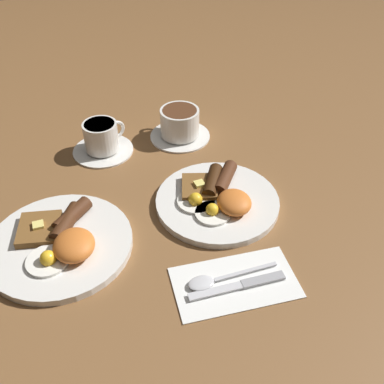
% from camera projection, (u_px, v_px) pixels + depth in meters
% --- Properties ---
extents(ground_plane, '(3.00, 3.00, 0.00)m').
position_uv_depth(ground_plane, '(217.00, 204.00, 0.93)').
color(ground_plane, brown).
extents(breakfast_plate_near, '(0.25, 0.25, 0.05)m').
position_uv_depth(breakfast_plate_near, '(217.00, 199.00, 0.92)').
color(breakfast_plate_near, silver).
rests_on(breakfast_plate_near, ground_plane).
extents(breakfast_plate_far, '(0.27, 0.27, 0.05)m').
position_uv_depth(breakfast_plate_far, '(61.00, 242.00, 0.83)').
color(breakfast_plate_far, silver).
rests_on(breakfast_plate_far, ground_plane).
extents(teacup_near, '(0.15, 0.15, 0.08)m').
position_uv_depth(teacup_near, '(180.00, 125.00, 1.11)').
color(teacup_near, silver).
rests_on(teacup_near, ground_plane).
extents(teacup_far, '(0.14, 0.14, 0.08)m').
position_uv_depth(teacup_far, '(102.00, 140.00, 1.06)').
color(teacup_far, silver).
rests_on(teacup_far, ground_plane).
extents(napkin, '(0.12, 0.22, 0.01)m').
position_uv_depth(napkin, '(235.00, 282.00, 0.78)').
color(napkin, white).
rests_on(napkin, ground_plane).
extents(knife, '(0.03, 0.17, 0.01)m').
position_uv_depth(knife, '(243.00, 285.00, 0.77)').
color(knife, silver).
rests_on(knife, napkin).
extents(spoon, '(0.04, 0.17, 0.01)m').
position_uv_depth(spoon, '(211.00, 281.00, 0.77)').
color(spoon, silver).
rests_on(spoon, napkin).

